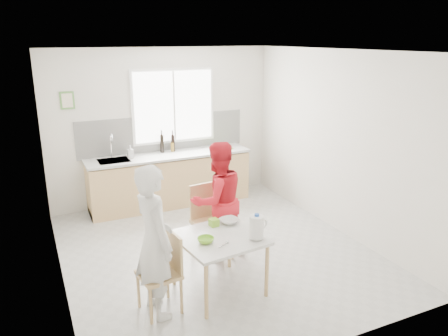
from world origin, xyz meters
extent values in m
plane|color=#B7B7B2|center=(0.00, 0.00, 0.00)|extent=(4.50, 4.50, 0.00)
plane|color=silver|center=(0.00, 2.25, 1.35)|extent=(4.00, 0.00, 4.00)
plane|color=silver|center=(0.00, -2.25, 1.35)|extent=(4.00, 0.00, 4.00)
plane|color=silver|center=(-2.00, 0.00, 1.35)|extent=(0.00, 4.50, 4.50)
plane|color=silver|center=(2.00, 0.00, 1.35)|extent=(0.00, 4.50, 4.50)
plane|color=white|center=(0.00, 0.00, 2.70)|extent=(4.50, 4.50, 0.00)
cube|color=white|center=(0.20, 2.23, 1.70)|extent=(1.50, 0.03, 1.30)
cube|color=white|center=(0.20, 2.21, 1.70)|extent=(1.40, 0.02, 1.20)
cube|color=white|center=(0.20, 2.21, 1.70)|extent=(0.03, 0.03, 1.20)
cube|color=white|center=(0.00, 2.24, 1.23)|extent=(3.00, 0.02, 0.65)
cube|color=#589443|center=(-1.55, 2.23, 1.90)|extent=(0.22, 0.02, 0.28)
cube|color=beige|center=(-1.55, 2.22, 1.90)|extent=(0.16, 0.01, 0.22)
cube|color=#DCB876|center=(0.00, 1.95, 0.43)|extent=(2.80, 0.60, 0.86)
cube|color=#3F3326|center=(0.00, 1.95, 0.05)|extent=(2.80, 0.54, 0.10)
cube|color=silver|center=(0.00, 1.95, 0.90)|extent=(2.84, 0.64, 0.04)
cube|color=#A5A5AA|center=(-0.95, 1.95, 0.91)|extent=(0.50, 0.40, 0.03)
cylinder|color=silver|center=(-0.95, 2.11, 1.10)|extent=(0.02, 0.02, 0.36)
torus|color=silver|center=(-0.95, 2.04, 1.28)|extent=(0.02, 0.18, 0.18)
cube|color=silver|center=(-0.36, -0.92, 0.67)|extent=(1.00, 1.00, 0.04)
cylinder|color=#DCB876|center=(-0.70, -1.36, 0.32)|extent=(0.04, 0.04, 0.64)
cylinder|color=#DCB876|center=(-0.79, -0.58, 0.32)|extent=(0.04, 0.04, 0.64)
cylinder|color=#DCB876|center=(0.08, -1.27, 0.32)|extent=(0.04, 0.04, 0.64)
cylinder|color=#DCB876|center=(-0.01, -0.48, 0.32)|extent=(0.04, 0.04, 0.64)
cube|color=#DCB876|center=(-1.10, -1.02, 0.44)|extent=(0.45, 0.45, 0.04)
cube|color=#DCB876|center=(-0.92, -0.99, 0.67)|extent=(0.08, 0.39, 0.43)
cylinder|color=#DCB876|center=(-1.29, -0.86, 0.21)|extent=(0.03, 0.03, 0.42)
cylinder|color=#DCB876|center=(-1.25, -1.21, 0.21)|extent=(0.03, 0.03, 0.42)
cylinder|color=#DCB876|center=(-0.95, -0.82, 0.21)|extent=(0.03, 0.03, 0.42)
cylinder|color=#DCB876|center=(-0.91, -1.17, 0.21)|extent=(0.03, 0.03, 0.42)
cube|color=#DCB876|center=(-0.10, -0.14, 0.49)|extent=(0.51, 0.51, 0.04)
cube|color=#DCB876|center=(-0.12, 0.07, 0.75)|extent=(0.44, 0.09, 0.48)
cylinder|color=#DCB876|center=(-0.27, -0.35, 0.23)|extent=(0.04, 0.04, 0.47)
cylinder|color=#DCB876|center=(0.12, -0.31, 0.23)|extent=(0.04, 0.04, 0.47)
cylinder|color=#DCB876|center=(-0.32, 0.03, 0.23)|extent=(0.04, 0.04, 0.47)
cylinder|color=#DCB876|center=(0.07, 0.08, 0.23)|extent=(0.04, 0.04, 0.47)
imported|color=white|center=(-1.13, -1.02, 0.83)|extent=(0.47, 0.65, 1.66)
imported|color=red|center=(-0.01, -0.13, 0.79)|extent=(0.84, 0.69, 1.59)
imported|color=#82CD2F|center=(-0.55, -1.00, 0.72)|extent=(0.21, 0.21, 0.06)
imported|color=silver|center=(-0.09, -0.64, 0.72)|extent=(0.25, 0.25, 0.06)
cylinder|color=white|center=(0.00, -1.16, 0.84)|extent=(0.16, 0.16, 0.26)
cylinder|color=blue|center=(0.00, -1.16, 0.98)|extent=(0.05, 0.05, 0.03)
torus|color=white|center=(0.08, -1.16, 0.86)|extent=(0.12, 0.04, 0.12)
cube|color=#7FBD2B|center=(-0.29, -0.63, 0.73)|extent=(0.11, 0.11, 0.09)
cylinder|color=#A5A5AA|center=(-0.41, -1.15, 0.70)|extent=(0.15, 0.08, 0.01)
cube|color=#73B529|center=(0.98, 1.92, 0.93)|extent=(0.35, 0.25, 0.01)
cylinder|color=black|center=(-0.07, 2.12, 1.08)|extent=(0.07, 0.07, 0.32)
cylinder|color=black|center=(0.13, 2.12, 1.07)|extent=(0.07, 0.07, 0.30)
cylinder|color=olive|center=(0.11, 2.10, 1.00)|extent=(0.06, 0.06, 0.16)
imported|color=#999999|center=(-0.66, 2.00, 1.03)|extent=(0.10, 0.10, 0.21)
camera|label=1|loc=(-2.20, -5.04, 2.86)|focal=35.00mm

